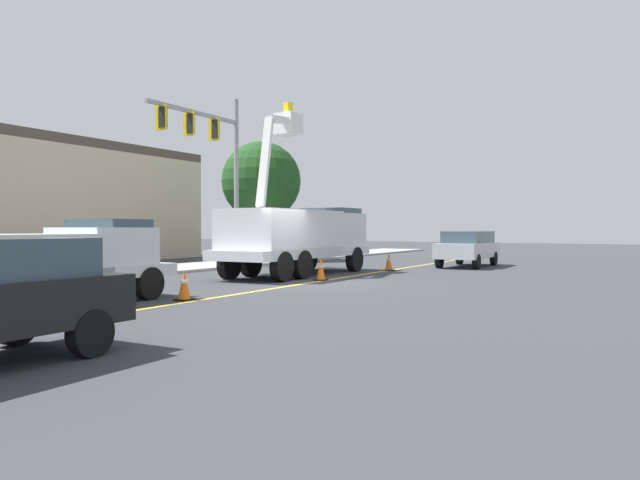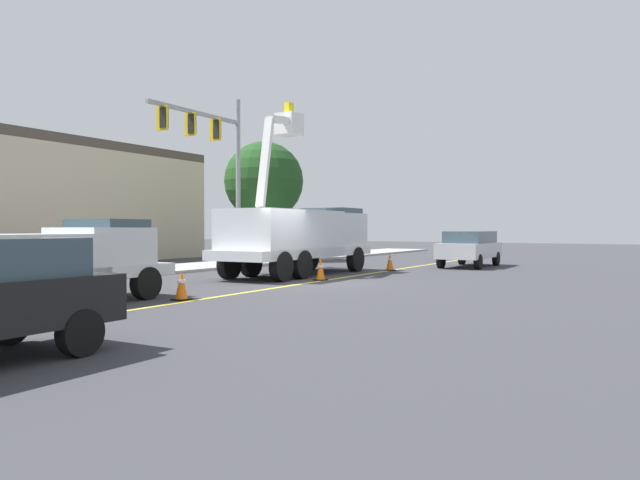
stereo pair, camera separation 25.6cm
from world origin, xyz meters
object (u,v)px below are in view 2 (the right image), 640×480
passing_minivan (470,246)px  traffic_cone_mid_front (181,285)px  utility_bucket_truck (299,234)px  traffic_cone_mid_rear (321,269)px  service_pickup_truck (58,258)px  traffic_signal_mast (213,149)px  traffic_cone_trailing (390,262)px

passing_minivan → traffic_cone_mid_front: size_ratio=6.30×
utility_bucket_truck → traffic_cone_mid_rear: (-1.74, -2.13, -1.22)m
utility_bucket_truck → service_pickup_truck: bearing=-176.9°
service_pickup_truck → traffic_signal_mast: size_ratio=0.71×
passing_minivan → traffic_cone_trailing: bearing=155.3°
passing_minivan → traffic_cone_mid_rear: passing_minivan is taller
utility_bucket_truck → traffic_cone_trailing: size_ratio=10.63×
service_pickup_truck → traffic_cone_mid_front: 2.98m
utility_bucket_truck → service_pickup_truck: size_ratio=1.46×
passing_minivan → traffic_cone_trailing: passing_minivan is taller
traffic_cone_mid_rear → traffic_cone_mid_front: bearing=-178.5°
traffic_cone_trailing → utility_bucket_truck: bearing=153.9°
utility_bucket_truck → traffic_cone_mid_front: size_ratio=10.71×
utility_bucket_truck → traffic_cone_trailing: bearing=-26.1°
traffic_cone_mid_front → traffic_cone_mid_rear: 6.80m
traffic_cone_mid_front → traffic_signal_mast: (9.37, 7.59, 5.02)m
service_pickup_truck → traffic_cone_trailing: 14.98m
traffic_signal_mast → service_pickup_truck: bearing=-153.4°
utility_bucket_truck → traffic_cone_mid_rear: bearing=-129.2°
passing_minivan → traffic_cone_trailing: 4.90m
traffic_cone_mid_rear → traffic_signal_mast: traffic_signal_mast is taller
passing_minivan → traffic_cone_mid_front: 17.10m
utility_bucket_truck → traffic_signal_mast: bearing=81.1°
service_pickup_truck → passing_minivan: size_ratio=1.17×
service_pickup_truck → traffic_cone_mid_front: service_pickup_truck is taller
traffic_cone_trailing → traffic_signal_mast: traffic_signal_mast is taller
service_pickup_truck → traffic_cone_mid_rear: size_ratio=7.14×
traffic_cone_trailing → traffic_signal_mast: size_ratio=0.10×
passing_minivan → traffic_cone_mid_front: passing_minivan is taller
utility_bucket_truck → passing_minivan: 9.39m
traffic_cone_mid_front → traffic_cone_trailing: bearing=1.5°
utility_bucket_truck → service_pickup_truck: 10.88m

